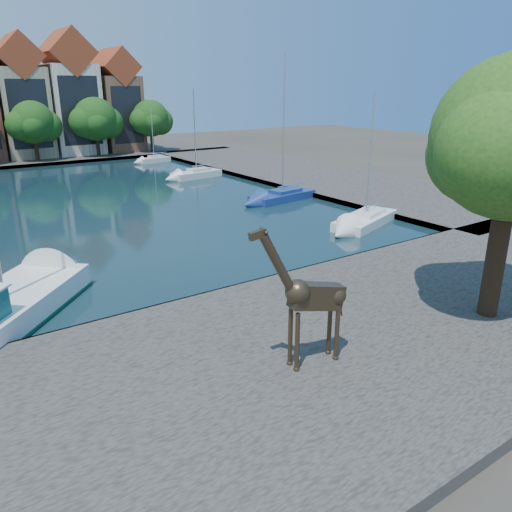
% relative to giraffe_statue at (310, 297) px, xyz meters
% --- Properties ---
extents(ground, '(160.00, 160.00, 0.00)m').
position_rel_giraffe_statue_xyz_m(ground, '(1.52, 7.70, -3.06)').
color(ground, '#38332B').
rests_on(ground, ground).
extents(water_basin, '(38.00, 50.00, 0.08)m').
position_rel_giraffe_statue_xyz_m(water_basin, '(1.52, 31.70, -3.02)').
color(water_basin, black).
rests_on(water_basin, ground).
extents(near_quay, '(50.00, 14.00, 0.50)m').
position_rel_giraffe_statue_xyz_m(near_quay, '(1.52, 0.70, -2.81)').
color(near_quay, '#504B45').
rests_on(near_quay, ground).
extents(far_quay, '(60.00, 16.00, 0.50)m').
position_rel_giraffe_statue_xyz_m(far_quay, '(1.52, 63.70, -2.81)').
color(far_quay, '#504B45').
rests_on(far_quay, ground).
extents(right_quay, '(14.00, 52.00, 0.50)m').
position_rel_giraffe_statue_xyz_m(right_quay, '(26.52, 31.70, -2.81)').
color(right_quay, '#504B45').
rests_on(right_quay, ground).
extents(townhouse_east_inner, '(5.94, 9.18, 15.79)m').
position_rel_giraffe_statue_xyz_m(townhouse_east_inner, '(3.52, 63.68, 4.67)').
color(townhouse_east_inner, tan).
rests_on(townhouse_east_inner, far_quay).
extents(townhouse_east_mid, '(6.43, 9.18, 16.65)m').
position_rel_giraffe_statue_xyz_m(townhouse_east_mid, '(10.02, 63.68, 5.04)').
color(townhouse_east_mid, beige).
rests_on(townhouse_east_mid, far_quay).
extents(townhouse_east_end, '(5.44, 9.18, 14.43)m').
position_rel_giraffe_statue_xyz_m(townhouse_east_end, '(16.52, 63.68, 4.05)').
color(townhouse_east_end, brown).
rests_on(townhouse_east_end, far_quay).
extents(far_tree_mid_east, '(7.02, 5.40, 7.52)m').
position_rel_giraffe_statue_xyz_m(far_tree_mid_east, '(3.62, 58.19, 2.07)').
color(far_tree_mid_east, '#332114').
rests_on(far_tree_mid_east, far_quay).
extents(far_tree_east, '(7.54, 5.80, 7.84)m').
position_rel_giraffe_statue_xyz_m(far_tree_east, '(11.63, 58.19, 2.18)').
color(far_tree_east, '#332114').
rests_on(far_tree_east, far_quay).
extents(far_tree_far_east, '(6.76, 5.20, 7.36)m').
position_rel_giraffe_statue_xyz_m(far_tree_far_east, '(19.62, 58.19, 2.01)').
color(far_tree_far_east, '#332114').
rests_on(far_tree_far_east, far_quay).
extents(giraffe_statue, '(3.65, 0.85, 5.21)m').
position_rel_giraffe_statue_xyz_m(giraffe_statue, '(0.00, 0.00, 0.00)').
color(giraffe_statue, '#3B2D1D').
rests_on(giraffe_statue, near_quay).
extents(sailboat_right_a, '(6.97, 4.34, 9.25)m').
position_rel_giraffe_statue_xyz_m(sailboat_right_a, '(16.52, 12.92, -2.47)').
color(sailboat_right_a, white).
rests_on(sailboat_right_a, water_basin).
extents(sailboat_right_b, '(6.63, 3.10, 12.25)m').
position_rel_giraffe_statue_xyz_m(sailboat_right_b, '(16.52, 22.93, -2.44)').
color(sailboat_right_b, navy).
rests_on(sailboat_right_b, water_basin).
extents(sailboat_right_c, '(5.87, 2.69, 9.36)m').
position_rel_giraffe_statue_xyz_m(sailboat_right_c, '(15.64, 37.42, -2.43)').
color(sailboat_right_c, silver).
rests_on(sailboat_right_c, water_basin).
extents(sailboat_right_d, '(4.43, 2.06, 6.88)m').
position_rel_giraffe_statue_xyz_m(sailboat_right_d, '(16.52, 50.87, -2.50)').
color(sailboat_right_d, silver).
rests_on(sailboat_right_d, water_basin).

